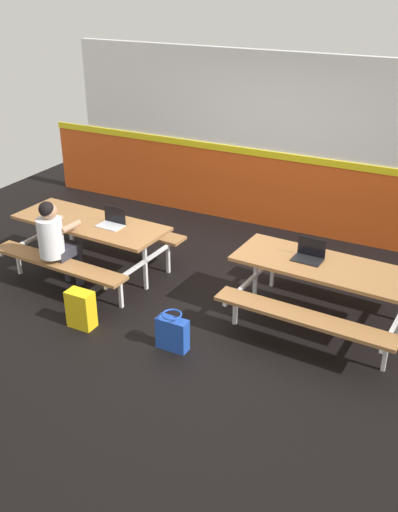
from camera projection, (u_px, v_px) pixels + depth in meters
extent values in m
cube|color=black|center=(202.00, 293.00, 7.18)|extent=(10.00, 10.00, 0.02)
cube|color=#E55119|center=(273.00, 192.00, 8.81)|extent=(8.00, 0.12, 1.10)
cube|color=yellow|center=(274.00, 155.00, 8.49)|extent=(8.00, 0.03, 0.10)
cube|color=silver|center=(278.00, 102.00, 8.21)|extent=(6.72, 0.12, 1.40)
cube|color=#9E6B3D|center=(90.00, 223.00, 7.32)|extent=(2.06, 0.86, 0.04)
cube|color=#9E6B3D|center=(58.00, 263.00, 6.96)|extent=(1.94, 0.38, 0.04)
cube|color=#9E6B3D|center=(122.00, 226.00, 7.94)|extent=(1.94, 0.38, 0.04)
cube|color=white|center=(45.00, 236.00, 7.87)|extent=(0.04, 0.04, 0.70)
cube|color=white|center=(44.00, 233.00, 7.85)|extent=(0.12, 1.55, 0.04)
cube|color=white|center=(18.00, 260.00, 7.54)|extent=(0.04, 0.04, 0.41)
cube|color=white|center=(71.00, 232.00, 8.32)|extent=(0.04, 0.04, 0.41)
cube|color=white|center=(145.00, 264.00, 7.11)|extent=(0.04, 0.04, 0.70)
cube|color=white|center=(145.00, 261.00, 7.09)|extent=(0.12, 1.55, 0.04)
cube|color=white|center=(121.00, 292.00, 6.78)|extent=(0.04, 0.04, 0.41)
cube|color=white|center=(168.00, 259.00, 7.57)|extent=(0.04, 0.04, 0.41)
cube|color=#9E6B3D|center=(327.00, 267.00, 6.25)|extent=(2.06, 0.86, 0.04)
cube|color=#9E6B3D|center=(303.00, 317.00, 5.89)|extent=(1.94, 0.38, 0.04)
cube|color=#9E6B3D|center=(342.00, 267.00, 6.87)|extent=(1.94, 0.38, 0.04)
cube|color=white|center=(255.00, 278.00, 6.79)|extent=(0.04, 0.04, 0.70)
cube|color=white|center=(256.00, 275.00, 6.77)|extent=(0.12, 1.55, 0.04)
cube|color=white|center=(235.00, 308.00, 6.46)|extent=(0.04, 0.04, 0.41)
cube|color=white|center=(272.00, 271.00, 7.25)|extent=(0.04, 0.04, 0.41)
cube|color=white|center=(386.00, 353.00, 5.71)|extent=(0.04, 0.04, 0.41)
cylinder|color=#2D2D38|center=(68.00, 264.00, 7.37)|extent=(0.11, 0.11, 0.45)
cylinder|color=#2D2D38|center=(79.00, 268.00, 7.29)|extent=(0.11, 0.11, 0.45)
cube|color=#2D2D38|center=(63.00, 250.00, 7.09)|extent=(0.32, 0.40, 0.12)
cylinder|color=silver|center=(51.00, 238.00, 6.85)|extent=(0.30, 0.30, 0.48)
cylinder|color=#A57A5B|center=(53.00, 222.00, 7.02)|extent=(0.10, 0.30, 0.08)
cylinder|color=#A57A5B|center=(70.00, 227.00, 6.90)|extent=(0.10, 0.30, 0.08)
sphere|color=#A57A5B|center=(49.00, 211.00, 6.72)|extent=(0.20, 0.20, 0.20)
sphere|color=black|center=(46.00, 209.00, 6.68)|extent=(0.18, 0.18, 0.18)
cube|color=silver|center=(110.00, 226.00, 7.17)|extent=(0.33, 0.24, 0.01)
cube|color=black|center=(115.00, 215.00, 7.20)|extent=(0.32, 0.03, 0.21)
cube|color=black|center=(307.00, 260.00, 6.34)|extent=(0.33, 0.24, 0.01)
cube|color=black|center=(312.00, 247.00, 6.37)|extent=(0.32, 0.03, 0.21)
cube|color=yellow|center=(81.00, 309.00, 6.42)|extent=(0.30, 0.18, 0.44)
cube|color=yellow|center=(88.00, 310.00, 6.54)|extent=(0.21, 0.04, 0.19)
cube|color=#1E47B2|center=(172.00, 334.00, 6.05)|extent=(0.34, 0.14, 0.36)
torus|color=#1E47B2|center=(172.00, 314.00, 5.95)|extent=(0.21, 0.21, 0.02)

